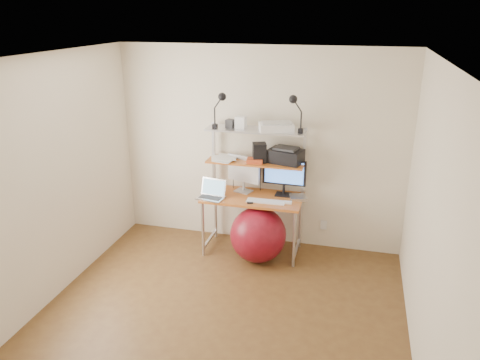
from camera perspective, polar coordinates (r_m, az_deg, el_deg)
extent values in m
plane|color=brown|center=(4.83, -2.54, -16.54)|extent=(3.60, 3.60, 0.00)
plane|color=white|center=(3.90, -3.12, 14.49)|extent=(3.60, 3.60, 0.00)
plane|color=beige|center=(5.85, 2.41, 3.89)|extent=(3.60, 0.00, 3.60)
plane|color=beige|center=(2.76, -14.39, -16.79)|extent=(3.60, 0.00, 3.60)
plane|color=beige|center=(5.01, -22.87, -0.52)|extent=(0.00, 3.60, 3.60)
plane|color=beige|center=(4.09, 22.18, -4.97)|extent=(0.00, 3.60, 3.60)
cube|color=#C87026|center=(5.69, 1.56, -2.17)|extent=(1.20, 0.60, 0.03)
cylinder|color=silver|center=(5.76, -4.53, -6.00)|extent=(0.04, 0.04, 0.71)
cylinder|color=silver|center=(6.20, -2.98, -3.96)|extent=(0.04, 0.04, 0.71)
cylinder|color=silver|center=(5.52, 6.63, -7.25)|extent=(0.04, 0.04, 0.71)
cylinder|color=silver|center=(5.99, 7.34, -5.03)|extent=(0.04, 0.04, 0.71)
cube|color=silver|center=(5.93, -3.21, 3.09)|extent=(0.03, 0.04, 0.84)
cube|color=silver|center=(5.70, 7.79, 2.23)|extent=(0.03, 0.04, 0.84)
cube|color=#C87026|center=(5.67, 1.90, 2.20)|extent=(1.18, 0.34, 0.02)
cube|color=silver|center=(5.56, 1.95, 6.13)|extent=(1.18, 0.34, 0.02)
cube|color=silver|center=(6.06, 10.15, -5.42)|extent=(0.08, 0.01, 0.12)
cube|color=#B7B8BC|center=(5.83, 0.42, -1.35)|extent=(0.24, 0.21, 0.01)
cylinder|color=#B7B8BC|center=(5.83, 0.46, -0.70)|extent=(0.03, 0.03, 0.11)
cube|color=#B7B8BC|center=(5.75, 0.47, 1.36)|extent=(0.43, 0.18, 0.33)
plane|color=white|center=(5.74, 0.43, 1.31)|extent=(0.38, 0.13, 0.40)
cube|color=black|center=(5.75, 5.30, -1.78)|extent=(0.19, 0.15, 0.01)
cylinder|color=black|center=(5.74, 5.35, -1.10)|extent=(0.03, 0.03, 0.12)
cube|color=black|center=(5.67, 5.42, 0.95)|extent=(0.53, 0.05, 0.32)
plane|color=#447DE8|center=(5.65, 5.39, 0.89)|extent=(0.48, 0.01, 0.48)
cube|color=silver|center=(5.63, -3.58, -2.18)|extent=(0.35, 0.27, 0.02)
cube|color=#2E2E31|center=(5.63, -3.58, -2.09)|extent=(0.29, 0.18, 0.00)
cube|color=silver|center=(5.69, -3.09, -0.77)|extent=(0.32, 0.12, 0.21)
plane|color=#72A2BE|center=(5.69, -3.09, -0.77)|extent=(0.30, 0.12, 0.28)
cube|color=silver|center=(5.53, 3.17, -2.62)|extent=(0.46, 0.13, 0.01)
cube|color=silver|center=(5.50, 5.86, -2.75)|extent=(0.09, 0.06, 0.03)
cube|color=silver|center=(5.65, 7.06, -2.12)|extent=(0.24, 0.24, 0.04)
cube|color=black|center=(5.53, 1.21, -2.63)|extent=(0.11, 0.15, 0.01)
cube|color=black|center=(5.61, 5.60, 2.93)|extent=(0.45, 0.36, 0.16)
cube|color=#2E2E31|center=(5.59, 5.64, 3.87)|extent=(0.31, 0.26, 0.03)
cube|color=black|center=(5.61, 2.37, 3.35)|extent=(0.20, 0.20, 0.23)
cube|color=#B3401C|center=(5.60, 1.83, 2.37)|extent=(0.21, 0.15, 0.05)
cube|color=silver|center=(5.47, 4.43, 6.45)|extent=(0.45, 0.36, 0.09)
cube|color=#B7B8BC|center=(5.46, 4.44, 6.98)|extent=(0.37, 0.29, 0.01)
cube|color=silver|center=(5.58, 0.08, 7.05)|extent=(0.13, 0.11, 0.14)
cube|color=#2E2E31|center=(5.62, -1.17, 6.91)|extent=(0.11, 0.11, 0.10)
cube|color=black|center=(5.58, -3.08, 6.57)|extent=(0.05, 0.06, 0.05)
cylinder|color=black|center=(5.55, -3.10, 7.79)|extent=(0.02, 0.02, 0.19)
sphere|color=black|center=(5.47, -2.19, 10.11)|extent=(0.10, 0.10, 0.10)
cube|color=black|center=(5.40, 7.39, 5.98)|extent=(0.05, 0.06, 0.05)
cylinder|color=black|center=(5.38, 7.45, 7.25)|extent=(0.02, 0.02, 0.19)
sphere|color=black|center=(5.33, 6.50, 9.76)|extent=(0.10, 0.10, 0.10)
sphere|color=maroon|center=(5.65, 2.22, -6.67)|extent=(0.67, 0.67, 0.67)
cube|color=white|center=(5.79, -2.47, 2.73)|extent=(0.29, 0.33, 0.00)
cube|color=white|center=(5.70, -1.79, 2.51)|extent=(0.26, 0.32, 0.00)
cube|color=white|center=(5.79, -1.76, 2.83)|extent=(0.25, 0.31, 0.00)
cube|color=white|center=(5.73, -1.65, 2.68)|extent=(0.24, 0.30, 0.00)
cube|color=white|center=(5.74, -1.56, 2.79)|extent=(0.28, 0.33, 0.00)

